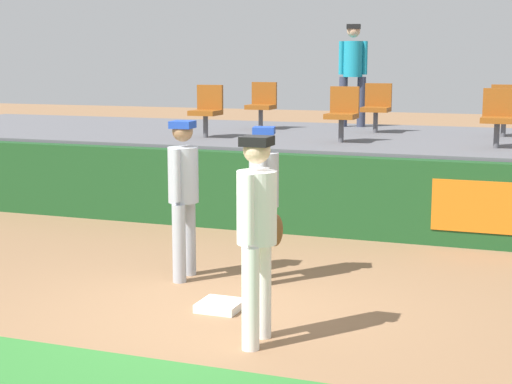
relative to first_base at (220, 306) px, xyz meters
The scene contains 14 objects.
ground_plane 0.19m from the first_base, 80.82° to the right, with size 60.00×60.00×0.00m, color #846042.
first_base is the anchor object (origin of this frame).
player_fielder_home 1.39m from the first_base, 48.21° to the right, with size 0.34×0.56×1.77m.
player_runner_visitor 1.55m from the first_base, 131.81° to the left, with size 0.35×0.49×1.74m.
player_coach_visitor 1.44m from the first_base, 87.16° to the left, with size 0.39×0.46×1.69m.
field_wall 3.59m from the first_base, 89.34° to the left, with size 18.00×0.26×1.11m.
bleacher_platform 6.14m from the first_base, 89.72° to the left, with size 18.00×4.80×1.15m, color #59595E.
seat_front_left 5.72m from the first_base, 114.89° to the left, with size 0.44×0.44×0.84m.
seat_back_center 6.97m from the first_base, 89.34° to the left, with size 0.46×0.44×0.84m.
seat_front_center 5.23m from the first_base, 90.82° to the left, with size 0.45×0.44×0.84m.
seat_back_right 7.31m from the first_base, 72.15° to the left, with size 0.46×0.44×0.84m.
seat_front_right 5.67m from the first_base, 66.26° to the left, with size 0.45×0.44×0.84m.
seat_back_left 7.26m from the first_base, 106.58° to the left, with size 0.47×0.44×0.84m.
spectator_hooded 8.12m from the first_base, 94.36° to the left, with size 0.52×0.42×1.89m.
Camera 1 is at (2.87, -6.67, 2.39)m, focal length 56.02 mm.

